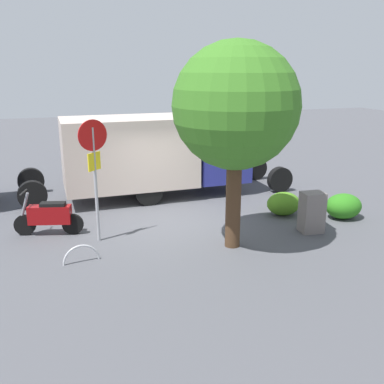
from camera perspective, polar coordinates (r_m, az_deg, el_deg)
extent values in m
plane|color=#4A4A50|center=(12.33, -2.50, -4.29)|extent=(60.00, 60.00, 0.00)
cylinder|color=black|center=(14.00, -5.73, 0.07)|extent=(0.91, 0.27, 0.90)
cylinder|color=black|center=(15.79, -7.33, 1.86)|extent=(0.91, 0.27, 0.90)
cylinder|color=black|center=(15.74, 11.49, 1.62)|extent=(0.91, 0.27, 0.90)
cylinder|color=black|center=(17.36, 8.35, 3.11)|extent=(0.91, 0.27, 0.90)
cube|color=beige|center=(14.56, -8.26, 5.22)|extent=(4.34, 2.31, 2.28)
cube|color=navy|center=(15.48, 3.32, 5.28)|extent=(1.85, 2.14, 1.90)
cube|color=black|center=(15.38, 3.35, 7.47)|extent=(1.87, 1.98, 0.60)
cylinder|color=black|center=(14.44, -20.25, -0.37)|extent=(0.91, 0.30, 0.90)
cylinder|color=black|center=(16.28, -20.43, 1.40)|extent=(0.91, 0.30, 0.90)
cylinder|color=black|center=(12.29, -21.13, -4.08)|extent=(0.57, 0.23, 0.56)
cylinder|color=black|center=(11.97, -15.41, -4.10)|extent=(0.57, 0.23, 0.56)
cube|color=maroon|center=(12.01, -18.20, -2.84)|extent=(1.14, 0.58, 0.48)
cube|color=black|center=(11.91, -17.84, -1.61)|extent=(0.69, 0.43, 0.12)
cylinder|color=slate|center=(12.11, -21.16, -1.63)|extent=(0.29, 0.14, 0.69)
cylinder|color=black|center=(12.01, -21.33, -0.04)|extent=(0.17, 0.54, 0.04)
cylinder|color=#9E9EA3|center=(11.02, -12.55, 0.79)|extent=(0.08, 0.08, 2.91)
cylinder|color=red|center=(10.74, -12.95, 7.28)|extent=(0.71, 0.32, 0.76)
cube|color=yellow|center=(10.86, -12.74, 3.95)|extent=(0.33, 0.33, 0.44)
cylinder|color=#47301E|center=(10.54, 5.46, -0.99)|extent=(0.37, 0.37, 2.42)
sphere|color=#387321|center=(10.12, 5.80, 11.23)|extent=(2.94, 2.94, 2.94)
cube|color=slate|center=(12.05, 15.49, -2.59)|extent=(0.62, 0.52, 1.10)
torus|color=#B7B7BC|center=(10.35, -14.31, -8.92)|extent=(0.85, 0.16, 0.85)
ellipsoid|color=#2B761B|center=(13.47, 19.31, -1.77)|extent=(1.09, 0.89, 0.74)
ellipsoid|color=#49801E|center=(13.31, 11.95, -1.51)|extent=(1.02, 0.84, 0.70)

